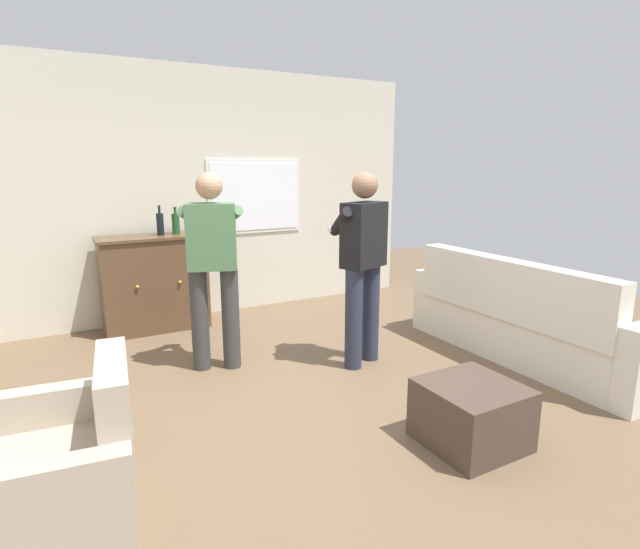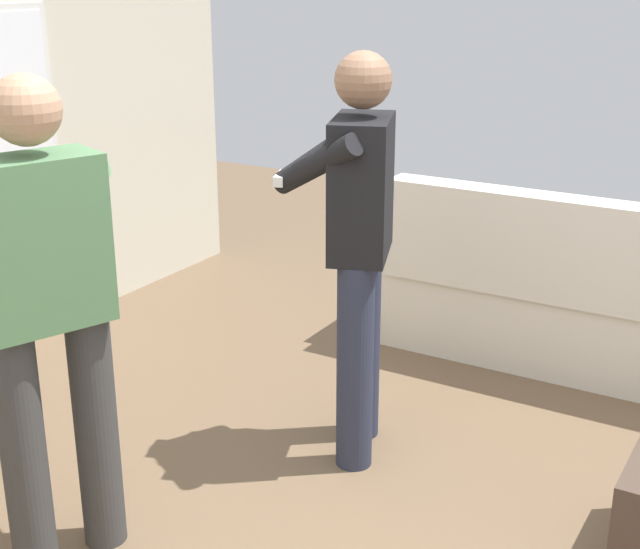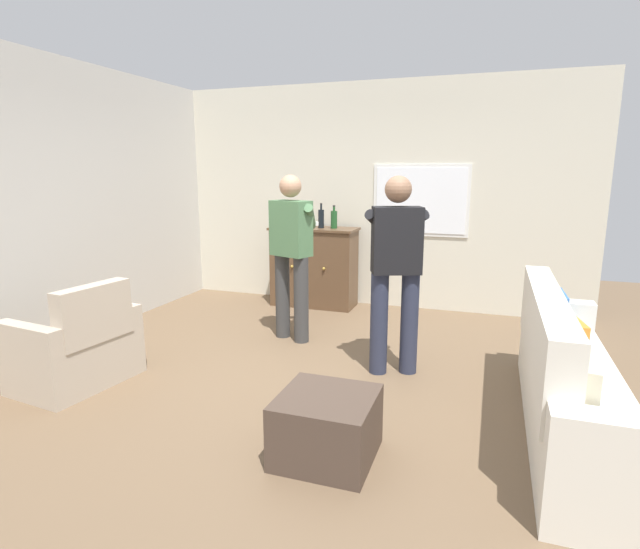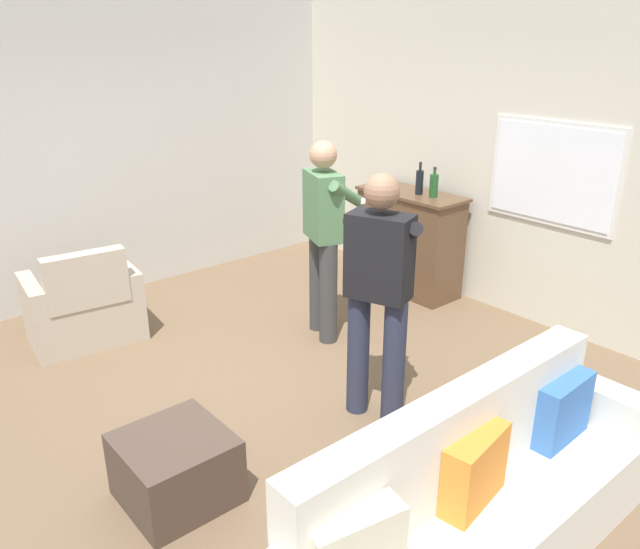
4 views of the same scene
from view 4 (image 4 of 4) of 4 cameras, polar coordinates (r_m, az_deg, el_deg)
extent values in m
plane|color=brown|center=(4.63, -4.91, -10.97)|extent=(10.40, 10.40, 0.00)
cube|color=beige|center=(5.95, 16.25, 10.12)|extent=(5.20, 0.12, 2.80)
cube|color=silver|center=(5.62, 20.50, 8.62)|extent=(1.17, 0.02, 0.87)
cube|color=white|center=(5.62, 20.47, 8.61)|extent=(1.09, 0.03, 0.79)
cube|color=beige|center=(6.38, -19.62, 10.45)|extent=(0.12, 5.20, 2.80)
cube|color=silver|center=(3.29, 14.46, -22.84)|extent=(0.55, 2.01, 0.42)
cube|color=silver|center=(3.08, 12.10, -14.73)|extent=(0.18, 2.01, 0.52)
cube|color=silver|center=(3.99, 24.05, -13.32)|extent=(0.55, 0.18, 0.64)
cube|color=#386BB7|center=(3.61, 21.24, -11.42)|extent=(0.15, 0.40, 0.36)
cube|color=orange|center=(3.06, 13.97, -16.91)|extent=(0.20, 0.42, 0.36)
cube|color=#B2A38E|center=(5.69, -20.70, -3.65)|extent=(0.71, 0.71, 0.40)
cube|color=#B2A38E|center=(5.30, -20.60, -0.48)|extent=(0.21, 0.65, 0.45)
cube|color=#B2A38E|center=(5.60, -24.58, -3.53)|extent=(0.65, 0.19, 0.60)
cube|color=#B2A38E|center=(5.73, -17.17, -1.93)|extent=(0.65, 0.19, 0.60)
cube|color=brown|center=(6.33, 8.13, 2.87)|extent=(1.06, 0.44, 0.98)
cube|color=brown|center=(6.19, 8.37, 7.32)|extent=(1.10, 0.48, 0.03)
sphere|color=#B79338|center=(6.29, 5.28, 3.34)|extent=(0.04, 0.04, 0.04)
sphere|color=#B79338|center=(6.01, 8.15, 2.37)|extent=(0.04, 0.04, 0.04)
cylinder|color=#1E4C23|center=(6.00, 10.37, 7.98)|extent=(0.08, 0.08, 0.22)
cylinder|color=#1E4C23|center=(5.97, 10.45, 9.24)|extent=(0.03, 0.03, 0.05)
cylinder|color=#262626|center=(5.97, 10.47, 9.56)|extent=(0.03, 0.03, 0.02)
cylinder|color=black|center=(6.09, 9.08, 8.32)|extent=(0.07, 0.07, 0.23)
cylinder|color=black|center=(6.06, 9.16, 9.67)|extent=(0.02, 0.02, 0.06)
cylinder|color=#262626|center=(6.06, 9.18, 10.05)|extent=(0.03, 0.03, 0.02)
cube|color=#47382D|center=(3.72, -13.05, -16.85)|extent=(0.57, 0.57, 0.40)
cylinder|color=#383838|center=(5.41, -0.19, -0.70)|extent=(0.15, 0.15, 0.88)
cylinder|color=#383838|center=(5.19, 0.76, -1.71)|extent=(0.15, 0.15, 0.88)
cube|color=#4C754C|center=(5.07, 0.29, 6.30)|extent=(0.45, 0.35, 0.55)
sphere|color=tan|center=(4.98, 0.30, 10.92)|extent=(0.22, 0.22, 0.22)
cylinder|color=#4C754C|center=(5.20, 1.53, 7.93)|extent=(0.41, 0.32, 0.29)
cylinder|color=#4C754C|center=(5.00, 2.48, 7.35)|extent=(0.20, 0.44, 0.29)
cube|color=white|center=(5.18, 3.64, 6.86)|extent=(0.15, 0.09, 0.04)
cylinder|color=#282D42|center=(4.25, 3.51, -7.18)|extent=(0.15, 0.15, 0.88)
cylinder|color=#282D42|center=(4.16, 6.77, -7.96)|extent=(0.15, 0.15, 0.88)
cube|color=black|center=(3.92, 5.46, 1.64)|extent=(0.45, 0.35, 0.55)
sphere|color=#8C664C|center=(3.80, 5.68, 7.55)|extent=(0.22, 0.22, 0.22)
cylinder|color=black|center=(4.06, 4.94, 4.03)|extent=(0.20, 0.44, 0.29)
cylinder|color=black|center=(3.98, 7.96, 3.53)|extent=(0.41, 0.32, 0.29)
cube|color=white|center=(4.19, 7.24, 3.24)|extent=(0.15, 0.09, 0.04)
camera|label=1|loc=(5.04, -49.46, 5.65)|focal=28.00mm
camera|label=2|loc=(5.70, -30.20, 13.59)|focal=50.00mm
camera|label=3|loc=(2.42, -72.20, -12.46)|focal=28.00mm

